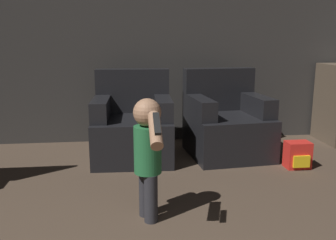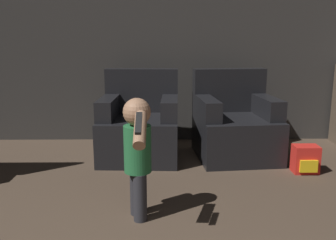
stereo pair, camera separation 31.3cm
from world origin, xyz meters
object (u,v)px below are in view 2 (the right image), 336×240
(person_toddler, at_px, (137,149))
(toy_backpack, at_px, (306,159))
(armchair_left, at_px, (140,126))
(armchair_right, at_px, (235,126))

(person_toddler, height_order, toy_backpack, person_toddler)
(armchair_left, xyz_separation_m, armchair_right, (0.99, -0.00, 0.00))
(armchair_right, height_order, person_toddler, armchair_right)
(armchair_left, xyz_separation_m, person_toddler, (0.07, -1.38, 0.17))
(armchair_left, height_order, person_toddler, armchair_left)
(armchair_left, xyz_separation_m, toy_backpack, (1.55, -0.51, -0.19))
(armchair_left, relative_size, armchair_right, 1.00)
(armchair_left, height_order, toy_backpack, armchair_left)
(armchair_right, distance_m, toy_backpack, 0.79)
(armchair_left, height_order, armchair_right, same)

